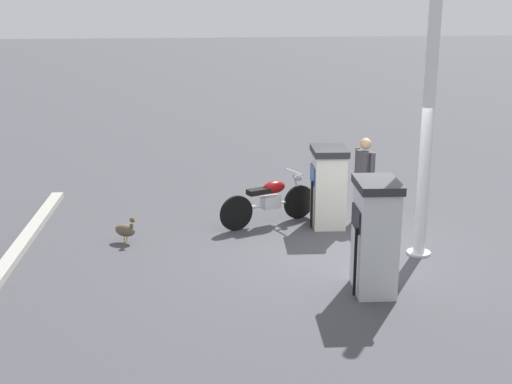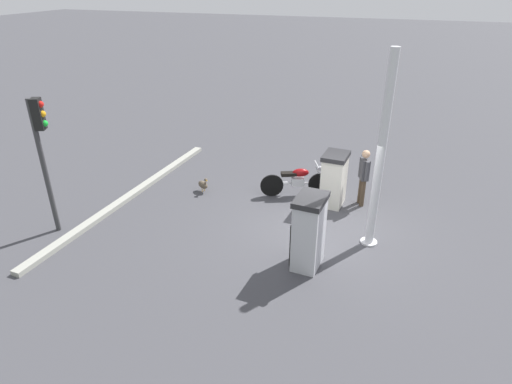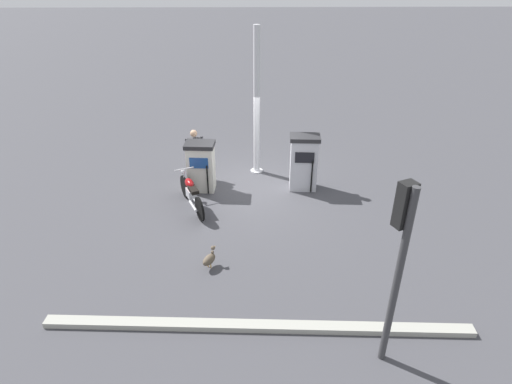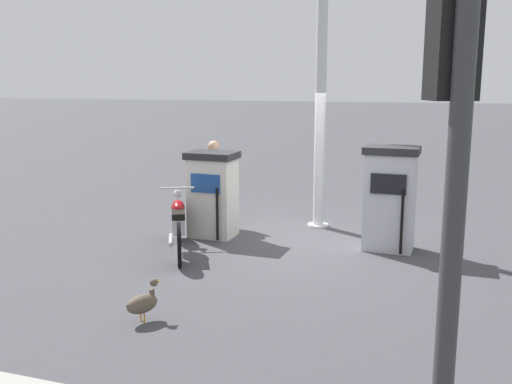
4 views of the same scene
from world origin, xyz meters
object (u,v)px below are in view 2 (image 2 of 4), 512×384
(fuel_pump_far, at_px, (309,232))
(roadside_traffic_light, at_px, (42,143))
(canopy_support_pole, at_px, (380,158))
(fuel_pump_near, at_px, (334,179))
(motorcycle_near_pump, at_px, (297,180))
(wandering_duck, at_px, (203,184))
(attendant_person, at_px, (364,174))

(fuel_pump_far, relative_size, roadside_traffic_light, 0.50)
(roadside_traffic_light, distance_m, canopy_support_pole, 7.67)
(fuel_pump_near, distance_m, fuel_pump_far, 3.04)
(fuel_pump_near, height_order, fuel_pump_far, fuel_pump_far)
(canopy_support_pole, bearing_deg, motorcycle_near_pump, -39.38)
(wandering_duck, relative_size, roadside_traffic_light, 0.14)
(attendant_person, distance_m, canopy_support_pole, 2.35)
(fuel_pump_far, bearing_deg, canopy_support_pole, -131.44)
(attendant_person, xyz_separation_m, wandering_duck, (4.51, 0.74, -0.69))
(roadside_traffic_light, bearing_deg, fuel_pump_near, -149.62)
(attendant_person, height_order, roadside_traffic_light, roadside_traffic_light)
(fuel_pump_near, bearing_deg, roadside_traffic_light, 30.38)
(fuel_pump_near, bearing_deg, canopy_support_pole, 125.75)
(fuel_pump_far, bearing_deg, roadside_traffic_light, 5.50)
(motorcycle_near_pump, height_order, roadside_traffic_light, roadside_traffic_light)
(attendant_person, height_order, wandering_duck, attendant_person)
(fuel_pump_far, bearing_deg, wandering_duck, -34.17)
(fuel_pump_near, height_order, wandering_duck, fuel_pump_near)
(fuel_pump_near, height_order, roadside_traffic_light, roadside_traffic_light)
(fuel_pump_far, xyz_separation_m, wandering_duck, (3.75, -2.55, -0.63))
(canopy_support_pole, bearing_deg, fuel_pump_far, 48.56)
(motorcycle_near_pump, bearing_deg, canopy_support_pole, 140.62)
(motorcycle_near_pump, height_order, canopy_support_pole, canopy_support_pole)
(fuel_pump_far, xyz_separation_m, attendant_person, (-0.76, -3.29, 0.06))
(motorcycle_near_pump, xyz_separation_m, canopy_support_pole, (-2.28, 1.88, 1.71))
(motorcycle_near_pump, bearing_deg, fuel_pump_near, 169.53)
(fuel_pump_near, bearing_deg, motorcycle_near_pump, -10.47)
(fuel_pump_near, height_order, motorcycle_near_pump, fuel_pump_near)
(fuel_pump_near, height_order, canopy_support_pole, canopy_support_pole)
(fuel_pump_near, distance_m, motorcycle_near_pump, 1.13)
(motorcycle_near_pump, height_order, wandering_duck, motorcycle_near_pump)
(fuel_pump_far, height_order, roadside_traffic_light, roadside_traffic_light)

